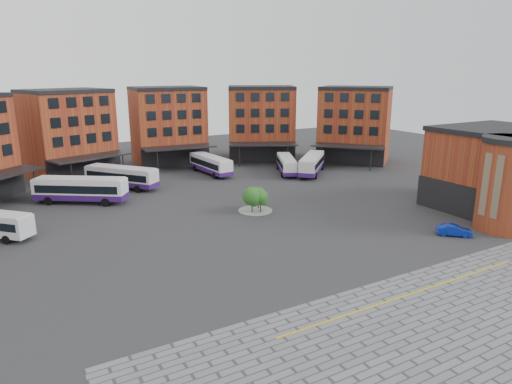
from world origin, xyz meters
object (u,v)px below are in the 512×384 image
tree_island (256,198)px  bus_d (210,164)px  bus_b (80,189)px  bus_f (312,164)px  blue_car (454,230)px  bus_c (121,177)px  bus_e (286,164)px

tree_island → bus_d: 23.78m
tree_island → bus_b: size_ratio=0.37×
bus_f → blue_car: bus_f is taller
bus_c → bus_e: (27.98, -3.48, -0.24)m
bus_f → blue_car: size_ratio=2.78×
bus_c → bus_f: bus_c is taller
tree_island → bus_f: bearing=36.9°
bus_e → blue_car: bus_e is taller
bus_e → blue_car: (-1.30, -35.67, -0.96)m
bus_b → bus_d: (22.87, 7.97, -0.19)m
bus_b → bus_f: bearing=-57.0°
tree_island → bus_f: tree_island is taller
bus_d → bus_f: bearing=-33.8°
bus_b → bus_e: (34.83, 1.96, -0.33)m
bus_b → bus_e: bearing=-52.6°
bus_e → bus_d: bearing=179.0°
bus_d → bus_e: bus_d is taller
blue_car → bus_d: bearing=57.5°
bus_c → tree_island: bearing=-99.1°
bus_c → blue_car: 47.39m
bus_c → bus_e: 28.20m
bus_e → bus_f: bearing=-11.8°
tree_island → blue_car: bearing=-51.1°
bus_b → bus_c: bus_b is taller
blue_car → bus_f: bearing=34.8°
blue_car → bus_e: bearing=41.1°
bus_e → bus_b: bearing=-151.1°
blue_car → bus_b: bearing=88.0°
bus_c → blue_car: (26.68, -39.15, -1.20)m
bus_b → tree_island: bearing=-95.3°
bus_f → bus_e: bearing=-171.9°
bus_e → blue_car: 35.71m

